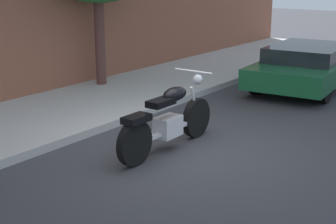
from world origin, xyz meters
TOP-DOWN VIEW (x-y plane):
  - ground_plane at (0.00, 0.00)m, footprint 60.00×60.00m
  - sidewalk at (0.00, 3.02)m, footprint 25.11×2.76m
  - motorcycle at (-0.14, 0.21)m, footprint 2.29×0.70m
  - parked_car_green at (5.43, 0.11)m, footprint 4.39×2.15m

SIDE VIEW (x-z plane):
  - ground_plane at x=0.00m, z-range 0.00..0.00m
  - sidewalk at x=0.00m, z-range 0.00..0.14m
  - motorcycle at x=-0.14m, z-range -0.11..1.06m
  - parked_car_green at x=5.43m, z-range 0.04..1.07m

